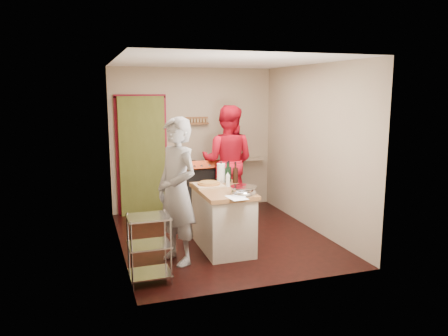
{
  "coord_description": "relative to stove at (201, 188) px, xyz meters",
  "views": [
    {
      "loc": [
        -1.96,
        -6.03,
        2.21
      ],
      "look_at": [
        0.02,
        0.0,
        1.07
      ],
      "focal_mm": 35.0,
      "sensor_mm": 36.0,
      "label": 1
    }
  ],
  "objects": [
    {
      "name": "floor",
      "position": [
        -0.05,
        -1.42,
        -0.45
      ],
      "size": [
        3.5,
        3.5,
        0.0
      ],
      "primitive_type": "plane",
      "color": "black",
      "rests_on": "ground"
    },
    {
      "name": "back_wall",
      "position": [
        -0.69,
        0.36,
        0.68
      ],
      "size": [
        3.0,
        0.44,
        2.6
      ],
      "color": "#9C8E6E",
      "rests_on": "ground"
    },
    {
      "name": "left_wall",
      "position": [
        -1.55,
        -1.42,
        0.85
      ],
      "size": [
        0.04,
        3.5,
        2.6
      ],
      "primitive_type": "cube",
      "color": "#9C8E6E",
      "rests_on": "ground"
    },
    {
      "name": "right_wall",
      "position": [
        1.45,
        -1.42,
        0.85
      ],
      "size": [
        0.04,
        3.5,
        2.6
      ],
      "primitive_type": "cube",
      "color": "#9C8E6E",
      "rests_on": "ground"
    },
    {
      "name": "ceiling",
      "position": [
        -0.05,
        -1.42,
        2.16
      ],
      "size": [
        3.0,
        3.5,
        0.02
      ],
      "primitive_type": "cube",
      "color": "white",
      "rests_on": "back_wall"
    },
    {
      "name": "stove",
      "position": [
        0.0,
        0.0,
        0.0
      ],
      "size": [
        0.6,
        0.63,
        1.0
      ],
      "color": "black",
      "rests_on": "ground"
    },
    {
      "name": "wire_shelving",
      "position": [
        -1.33,
        -2.62,
        -0.01
      ],
      "size": [
        0.48,
        0.4,
        0.8
      ],
      "color": "silver",
      "rests_on": "ground"
    },
    {
      "name": "island",
      "position": [
        -0.18,
        -1.86,
        0.01
      ],
      "size": [
        0.68,
        1.26,
        1.17
      ],
      "color": "#BAB39E",
      "rests_on": "ground"
    },
    {
      "name": "person_stripe",
      "position": [
        -0.89,
        -2.14,
        0.49
      ],
      "size": [
        0.69,
        0.81,
        1.88
      ],
      "primitive_type": "imported",
      "rotation": [
        0.0,
        0.0,
        -1.16
      ],
      "color": "#ABABB0",
      "rests_on": "ground"
    },
    {
      "name": "person_red",
      "position": [
        0.41,
        -0.32,
        0.53
      ],
      "size": [
        1.19,
        1.12,
        1.95
      ],
      "primitive_type": "imported",
      "rotation": [
        0.0,
        0.0,
        2.61
      ],
      "color": "red",
      "rests_on": "ground"
    }
  ]
}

